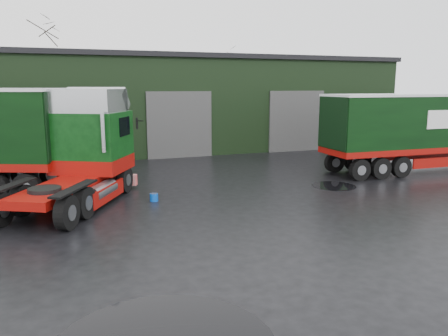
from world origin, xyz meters
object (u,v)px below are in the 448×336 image
at_px(wash_bucket, 154,197).
at_px(tree_back_a, 44,81).
at_px(warehouse, 159,102).
at_px(lorry_right, 431,132).
at_px(tree_back_b, 217,92).
at_px(hero_tractor, 68,149).

xyz_separation_m(wash_bucket, tree_back_a, (-4.48, 25.68, 4.60)).
bearing_deg(warehouse, tree_back_a, 128.66).
distance_m(lorry_right, wash_bucket, 14.80).
height_order(warehouse, wash_bucket, warehouse).
xyz_separation_m(warehouse, tree_back_b, (8.00, 10.00, 0.59)).
xyz_separation_m(wash_bucket, tree_back_b, (11.52, 25.68, 3.60)).
height_order(wash_bucket, tree_back_a, tree_back_a).
bearing_deg(hero_tractor, tree_back_a, 121.77).
bearing_deg(tree_back_a, warehouse, -51.34).
bearing_deg(hero_tractor, warehouse, 95.66).
bearing_deg(hero_tractor, tree_back_b, 88.78).
bearing_deg(wash_bucket, hero_tractor, 176.54).
bearing_deg(warehouse, lorry_right, -52.37).
distance_m(lorry_right, tree_back_a, 31.12).
height_order(lorry_right, wash_bucket, lorry_right).
height_order(warehouse, lorry_right, warehouse).
height_order(lorry_right, tree_back_b, tree_back_b).
height_order(wash_bucket, tree_back_b, tree_back_b).
relative_size(warehouse, tree_back_a, 3.41).
relative_size(hero_tractor, tree_back_a, 0.72).
bearing_deg(lorry_right, hero_tractor, -84.78).
bearing_deg(wash_bucket, lorry_right, 4.95).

